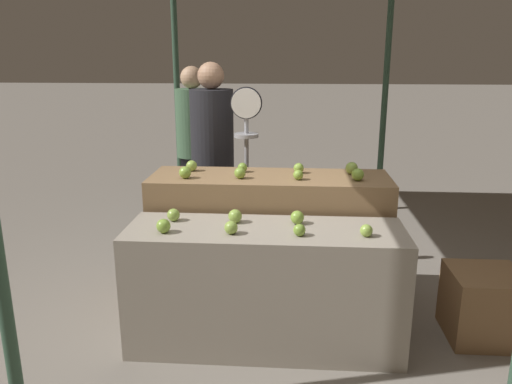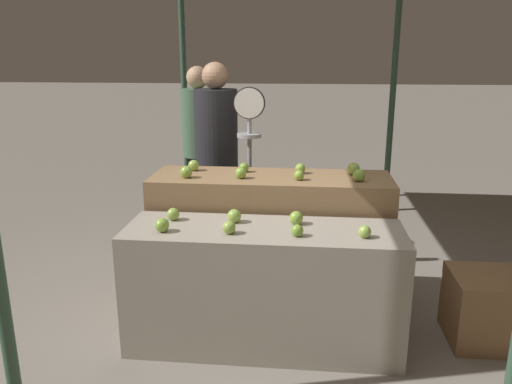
% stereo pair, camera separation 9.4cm
% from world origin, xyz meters
% --- Properties ---
extents(ground_plane, '(60.00, 60.00, 0.00)m').
position_xyz_m(ground_plane, '(0.00, 0.00, 0.00)').
color(ground_plane, gray).
extents(display_counter_front, '(1.73, 0.55, 0.80)m').
position_xyz_m(display_counter_front, '(0.00, 0.00, 0.40)').
color(display_counter_front, gray).
rests_on(display_counter_front, ground_plane).
extents(display_counter_back, '(1.73, 0.55, 0.99)m').
position_xyz_m(display_counter_back, '(0.00, 0.60, 0.49)').
color(display_counter_back, olive).
rests_on(display_counter_back, ground_plane).
extents(apple_front_0, '(0.09, 0.09, 0.09)m').
position_xyz_m(apple_front_0, '(-0.61, -0.12, 0.84)').
color(apple_front_0, '#84AD3D').
rests_on(apple_front_0, display_counter_front).
extents(apple_front_1, '(0.08, 0.08, 0.08)m').
position_xyz_m(apple_front_1, '(-0.20, -0.11, 0.84)').
color(apple_front_1, '#8EB247').
rests_on(apple_front_1, display_counter_front).
extents(apple_front_2, '(0.07, 0.07, 0.07)m').
position_xyz_m(apple_front_2, '(0.21, -0.11, 0.83)').
color(apple_front_2, '#7AA338').
rests_on(apple_front_2, display_counter_front).
extents(apple_front_3, '(0.07, 0.07, 0.07)m').
position_xyz_m(apple_front_3, '(0.60, -0.10, 0.83)').
color(apple_front_3, '#8EB247').
rests_on(apple_front_3, display_counter_front).
extents(apple_front_4, '(0.08, 0.08, 0.08)m').
position_xyz_m(apple_front_4, '(-0.60, 0.10, 0.84)').
color(apple_front_4, '#8EB247').
rests_on(apple_front_4, display_counter_front).
extents(apple_front_5, '(0.09, 0.09, 0.09)m').
position_xyz_m(apple_front_5, '(-0.20, 0.10, 0.84)').
color(apple_front_5, '#8EB247').
rests_on(apple_front_5, display_counter_front).
extents(apple_front_6, '(0.09, 0.09, 0.09)m').
position_xyz_m(apple_front_6, '(0.20, 0.10, 0.84)').
color(apple_front_6, '#84AD3D').
rests_on(apple_front_6, display_counter_front).
extents(apple_back_0, '(0.09, 0.09, 0.09)m').
position_xyz_m(apple_back_0, '(-0.60, 0.48, 1.03)').
color(apple_back_0, '#84AD3D').
rests_on(apple_back_0, display_counter_back).
extents(apple_back_1, '(0.08, 0.08, 0.08)m').
position_xyz_m(apple_back_1, '(-0.21, 0.50, 1.03)').
color(apple_back_1, '#84AD3D').
rests_on(apple_back_1, display_counter_back).
extents(apple_back_2, '(0.07, 0.07, 0.07)m').
position_xyz_m(apple_back_2, '(0.20, 0.50, 1.02)').
color(apple_back_2, '#84AD3D').
rests_on(apple_back_2, display_counter_back).
extents(apple_back_3, '(0.09, 0.09, 0.09)m').
position_xyz_m(apple_back_3, '(0.61, 0.50, 1.03)').
color(apple_back_3, '#84AD3D').
rests_on(apple_back_3, display_counter_back).
extents(apple_back_4, '(0.08, 0.08, 0.08)m').
position_xyz_m(apple_back_4, '(-0.59, 0.71, 1.03)').
color(apple_back_4, '#8EB247').
rests_on(apple_back_4, display_counter_back).
extents(apple_back_5, '(0.07, 0.07, 0.07)m').
position_xyz_m(apple_back_5, '(-0.21, 0.70, 1.02)').
color(apple_back_5, '#7AA338').
rests_on(apple_back_5, display_counter_back).
extents(apple_back_6, '(0.08, 0.08, 0.08)m').
position_xyz_m(apple_back_6, '(0.21, 0.70, 1.02)').
color(apple_back_6, '#84AD3D').
rests_on(apple_back_6, display_counter_back).
extents(apple_back_7, '(0.09, 0.09, 0.09)m').
position_xyz_m(apple_back_7, '(0.59, 0.70, 1.03)').
color(apple_back_7, '#8EB247').
rests_on(apple_back_7, display_counter_back).
extents(produce_scale, '(0.26, 0.20, 1.59)m').
position_xyz_m(produce_scale, '(-0.22, 1.12, 1.14)').
color(produce_scale, '#99999E').
rests_on(produce_scale, ground_plane).
extents(person_vendor_at_scale, '(0.45, 0.45, 1.77)m').
position_xyz_m(person_vendor_at_scale, '(-0.56, 1.48, 1.02)').
color(person_vendor_at_scale, '#2D2D38').
rests_on(person_vendor_at_scale, ground_plane).
extents(person_customer_left, '(0.39, 0.39, 1.72)m').
position_xyz_m(person_customer_left, '(-0.87, 2.19, 1.00)').
color(person_customer_left, '#2D2D38').
rests_on(person_customer_left, ground_plane).
extents(wooden_crate_side, '(0.46, 0.46, 0.46)m').
position_xyz_m(wooden_crate_side, '(1.44, 0.18, 0.23)').
color(wooden_crate_side, olive).
rests_on(wooden_crate_side, ground_plane).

